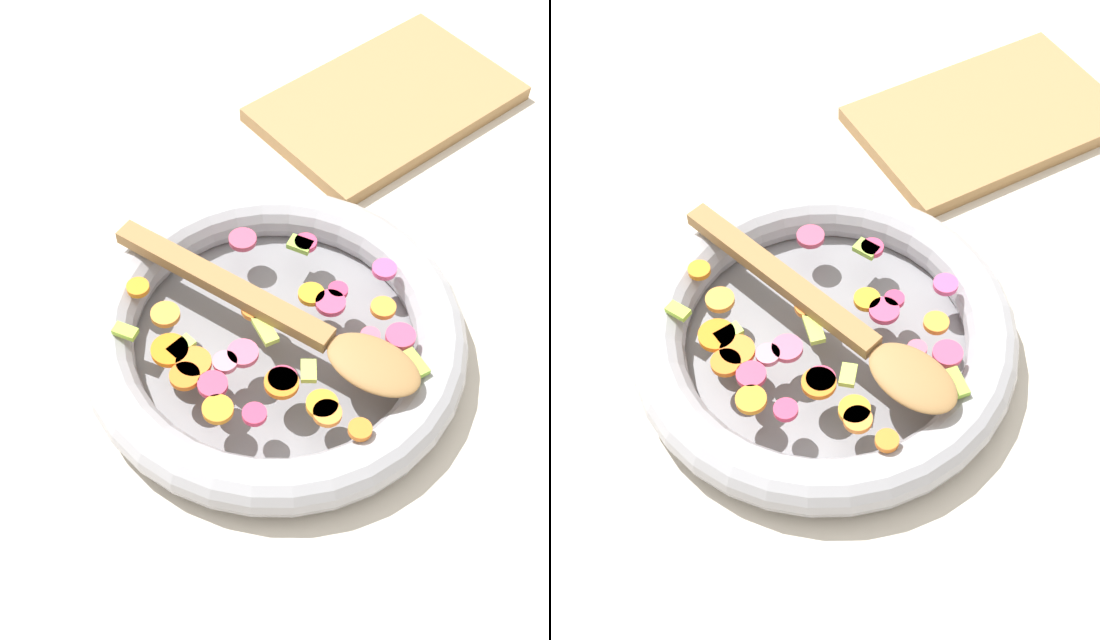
{
  "view_description": "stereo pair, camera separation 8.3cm",
  "coord_description": "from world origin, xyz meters",
  "views": [
    {
      "loc": [
        0.31,
        0.38,
        0.72
      ],
      "look_at": [
        0.0,
        0.0,
        0.05
      ],
      "focal_mm": 50.0,
      "sensor_mm": 36.0,
      "label": 1
    },
    {
      "loc": [
        0.24,
        0.43,
        0.72
      ],
      "look_at": [
        0.0,
        0.0,
        0.05
      ],
      "focal_mm": 50.0,
      "sensor_mm": 36.0,
      "label": 2
    }
  ],
  "objects": [
    {
      "name": "ground_plane",
      "position": [
        0.0,
        0.0,
        0.0
      ],
      "size": [
        4.0,
        4.0,
        0.0
      ],
      "primitive_type": "plane",
      "color": "beige"
    },
    {
      "name": "skillet",
      "position": [
        0.0,
        0.0,
        0.02
      ],
      "size": [
        0.37,
        0.37,
        0.05
      ],
      "color": "slate",
      "rests_on": "ground_plane"
    },
    {
      "name": "chopped_vegetables",
      "position": [
        0.02,
        0.02,
        0.05
      ],
      "size": [
        0.26,
        0.27,
        0.01
      ],
      "color": "orange",
      "rests_on": "skillet"
    },
    {
      "name": "wooden_spoon",
      "position": [
        -0.01,
        0.02,
        0.06
      ],
      "size": [
        0.14,
        0.33,
        0.01
      ],
      "color": "olive",
      "rests_on": "chopped_vegetables"
    },
    {
      "name": "cutting_board",
      "position": [
        -0.33,
        -0.19,
        0.01
      ],
      "size": [
        0.3,
        0.19,
        0.02
      ],
      "color": "#9E7547",
      "rests_on": "ground_plane"
    }
  ]
}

